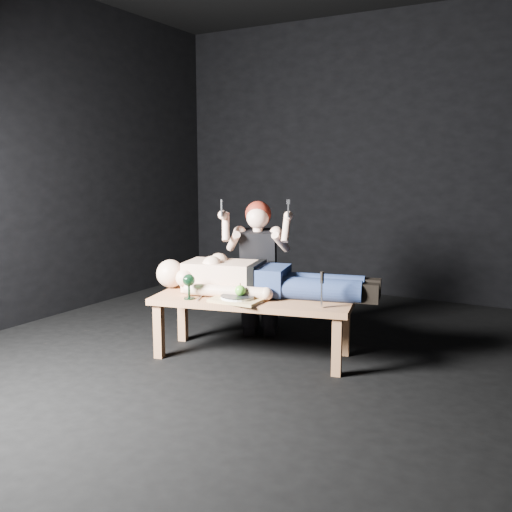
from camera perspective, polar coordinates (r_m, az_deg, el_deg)
name	(u,v)px	position (r m, az deg, el deg)	size (l,w,h in m)	color
ground	(285,363)	(4.16, 2.93, -10.66)	(5.00, 5.00, 0.00)	black
back_wall	(391,157)	(6.26, 13.44, 9.69)	(5.00, 5.00, 0.00)	black
table	(253,327)	(4.22, -0.34, -7.15)	(1.45, 0.55, 0.45)	#A86E43
lying_man	(264,275)	(4.24, 0.79, -1.96)	(1.56, 0.48, 0.28)	#DCB292
kneeling_woman	(259,268)	(4.63, 0.35, -1.16)	(0.62, 0.69, 1.16)	black
serving_tray	(237,300)	(4.04, -1.88, -4.41)	(0.36, 0.26, 0.02)	tan
plate	(237,297)	(4.04, -1.88, -4.14)	(0.24, 0.24, 0.02)	white
apple	(240,290)	(4.03, -1.59, -3.48)	(0.08, 0.08, 0.08)	green
goblet	(189,287)	(4.12, -6.75, -3.07)	(0.09, 0.09, 0.18)	black
fork_flat	(200,298)	(4.14, -5.70, -4.25)	(0.01, 0.15, 0.01)	#B2B2B7
knife_flat	(252,302)	(4.01, -0.38, -4.62)	(0.01, 0.15, 0.01)	#B2B2B7
spoon_flat	(254,301)	(4.04, -0.17, -4.53)	(0.01, 0.15, 0.01)	#B2B2B7
carving_knife	(322,290)	(3.86, 6.64, -3.38)	(0.03, 0.04, 0.25)	#B2B2B7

